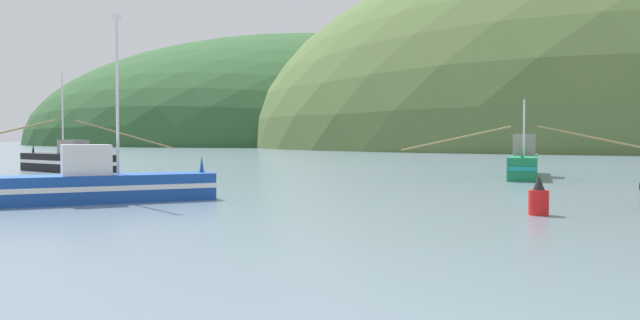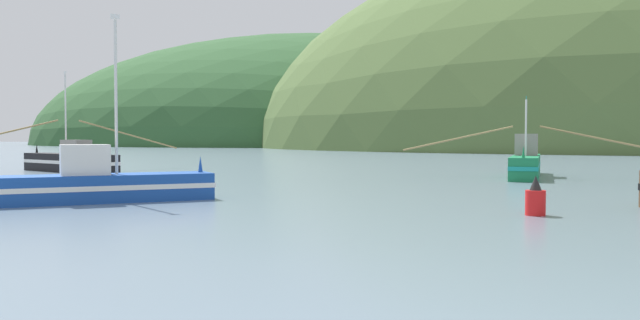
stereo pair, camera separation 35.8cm
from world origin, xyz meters
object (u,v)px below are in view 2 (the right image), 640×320
at_px(fishing_boat_black, 70,161).
at_px(channel_buoy, 535,199).
at_px(fishing_boat_green, 526,163).
at_px(fishing_boat_blue, 101,184).

relative_size(fishing_boat_black, channel_buoy, 13.41).
distance_m(fishing_boat_black, fishing_boat_green, 32.68).
bearing_deg(fishing_boat_green, channel_buoy, 2.53).
bearing_deg(fishing_boat_blue, fishing_boat_black, 89.58).
xyz_separation_m(fishing_boat_black, channel_buoy, (32.15, -18.16, -0.30)).
height_order(fishing_boat_blue, fishing_boat_black, fishing_boat_blue).
height_order(fishing_boat_green, channel_buoy, fishing_boat_green).
bearing_deg(fishing_boat_green, fishing_boat_blue, -34.49).
relative_size(fishing_boat_blue, fishing_boat_green, 0.49).
height_order(fishing_boat_blue, channel_buoy, fishing_boat_blue).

